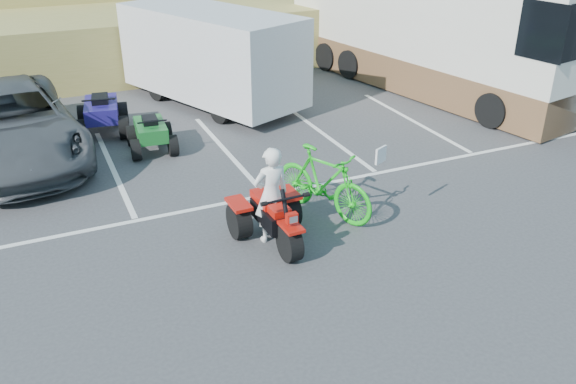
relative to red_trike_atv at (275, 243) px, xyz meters
name	(u,v)px	position (x,y,z in m)	size (l,w,h in m)	color
ground	(317,252)	(0.56, -0.57, 0.00)	(100.00, 100.00, 0.00)	#3C3C3F
parking_stripes	(273,159)	(1.42, 3.50, 0.00)	(28.00, 5.16, 0.01)	white
grass_embankment	(134,17)	(0.56, 14.91, 1.42)	(40.00, 8.50, 3.10)	olive
red_trike_atv	(275,243)	(0.00, 0.00, 0.00)	(1.31, 1.75, 1.14)	#B7140A
rider	(271,195)	(0.00, 0.15, 0.90)	(0.66, 0.43, 1.80)	white
green_dirt_bike	(324,182)	(1.28, 0.64, 0.68)	(0.64, 2.27, 1.36)	#14BF19
grey_pickup	(10,124)	(-4.12, 6.06, 0.85)	(2.82, 6.12, 1.70)	#43454A
cargo_trailer	(211,54)	(1.43, 8.10, 1.46)	(4.35, 6.22, 2.69)	silver
rv_motorhome	(427,35)	(8.08, 7.00, 1.64)	(4.72, 10.80, 3.77)	silver
quad_atv_blue	(105,133)	(-1.95, 6.92, 0.00)	(1.28, 1.72, 1.12)	navy
quad_atv_green	(153,150)	(-1.05, 5.23, 0.00)	(1.08, 1.45, 0.95)	#166022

